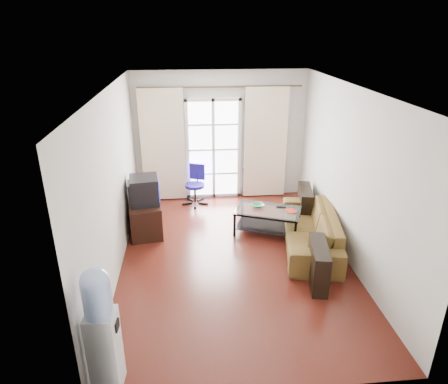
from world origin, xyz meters
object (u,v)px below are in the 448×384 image
(crt_tv, at_px, (143,190))
(task_chair, at_px, (195,192))
(tv_stand, at_px, (145,218))
(sofa, at_px, (310,229))
(coffee_table, at_px, (268,218))
(water_cooler, at_px, (102,328))

(crt_tv, bearing_deg, task_chair, 45.03)
(tv_stand, bearing_deg, task_chair, 44.18)
(sofa, bearing_deg, coffee_table, -118.14)
(tv_stand, height_order, water_cooler, water_cooler)
(water_cooler, bearing_deg, tv_stand, 92.45)
(crt_tv, distance_m, water_cooler, 3.36)
(water_cooler, bearing_deg, coffee_table, 57.97)
(coffee_table, distance_m, task_chair, 1.91)
(crt_tv, bearing_deg, tv_stand, -97.55)
(sofa, height_order, crt_tv, crt_tv)
(coffee_table, height_order, task_chair, task_chair)
(task_chair, xyz_separation_m, water_cooler, (-1.04, -4.57, 0.51))
(coffee_table, xyz_separation_m, crt_tv, (-2.20, 0.22, 0.54))
(sofa, xyz_separation_m, coffee_table, (-0.64, 0.52, -0.01))
(tv_stand, height_order, crt_tv, crt_tv)
(crt_tv, relative_size, task_chair, 0.69)
(water_cooler, bearing_deg, crt_tv, 92.46)
(tv_stand, bearing_deg, crt_tv, 81.14)
(task_chair, relative_size, water_cooler, 0.58)
(water_cooler, bearing_deg, task_chair, 81.43)
(crt_tv, distance_m, task_chair, 1.64)
(coffee_table, xyz_separation_m, task_chair, (-1.26, 1.44, -0.05))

